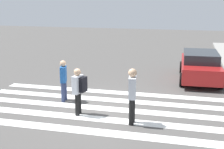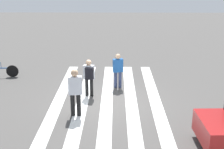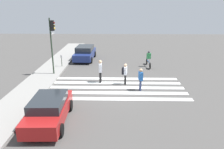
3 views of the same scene
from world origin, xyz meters
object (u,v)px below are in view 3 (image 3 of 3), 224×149
Objects in this scene: pedestrian_adult_blue_shirt at (125,72)px; cyclist_mid_street at (149,58)px; car_parked_far_curb at (49,110)px; parking_meter at (61,58)px; pedestrian_adult_tall_backpack at (100,70)px; car_parked_silver_sedan at (85,53)px; pedestrian_child_with_backpack at (141,78)px; traffic_light at (52,36)px.

cyclist_mid_street is at bearing 164.97° from pedestrian_adult_blue_shirt.
car_parked_far_curb is at bearing 145.32° from cyclist_mid_street.
pedestrian_adult_tall_backpack reaches higher than parking_meter.
car_parked_far_curb is at bearing -28.40° from pedestrian_adult_tall_backpack.
car_parked_far_curb is 0.93× the size of car_parked_silver_sedan.
pedestrian_adult_tall_backpack is at bearing -88.77° from pedestrian_adult_blue_shirt.
pedestrian_adult_blue_shirt reaches higher than cyclist_mid_street.
pedestrian_child_with_backpack is at bearing -50.78° from car_parked_far_curb.
traffic_light is 9.42m from cyclist_mid_street.
pedestrian_adult_blue_shirt is 0.71× the size of cyclist_mid_street.
parking_meter is at bearing 151.89° from car_parked_silver_sedan.
car_parked_far_curb is (-6.20, 2.25, -0.30)m from pedestrian_adult_tall_backpack.
pedestrian_adult_tall_backpack is 0.39× the size of car_parked_silver_sedan.
pedestrian_child_with_backpack is 0.89× the size of pedestrian_adult_tall_backpack.
car_parked_far_curb is (-10.89, 6.70, -0.13)m from cyclist_mid_street.
cyclist_mid_street reaches higher than car_parked_silver_sedan.
parking_meter is at bearing -0.62° from traffic_light.
pedestrian_adult_blue_shirt is 5.64m from cyclist_mid_street.
cyclist_mid_street is at bearing -86.29° from parking_meter.
traffic_light is at bearing -129.85° from pedestrian_child_with_backpack.
pedestrian_child_with_backpack is 6.99m from car_parked_far_curb.
pedestrian_child_with_backpack is at bearing 164.04° from cyclist_mid_street.
parking_meter is 7.51m from pedestrian_adult_blue_shirt.
traffic_light is 3.84× the size of parking_meter.
traffic_light is 3.41m from parking_meter.
pedestrian_child_with_backpack is at bearing 52.66° from pedestrian_adult_blue_shirt.
pedestrian_adult_tall_backpack is (-4.13, -4.10, 0.08)m from parking_meter.
traffic_light reaches higher than pedestrian_child_with_backpack.
traffic_light is 5.09m from pedestrian_adult_tall_backpack.
traffic_light is at bearing 105.63° from cyclist_mid_street.
parking_meter is 0.27× the size of car_parked_silver_sedan.
car_parked_far_curb is at bearing -63.34° from pedestrian_child_with_backpack.
pedestrian_adult_tall_backpack is at bearing -113.38° from traffic_light.
parking_meter is 5.82m from pedestrian_adult_tall_backpack.
car_parked_far_curb is (-5.85, 4.17, -0.23)m from pedestrian_adult_blue_shirt.
pedestrian_adult_blue_shirt is at bearing -126.65° from parking_meter.
traffic_light reaches higher than car_parked_far_curb.
cyclist_mid_street reaches higher than parking_meter.
pedestrian_adult_tall_backpack is 0.42× the size of car_parked_far_curb.
pedestrian_child_with_backpack is 0.35× the size of car_parked_silver_sedan.
pedestrian_child_with_backpack is at bearing -115.37° from traffic_light.
cyclist_mid_street is (6.29, -1.44, -0.06)m from pedestrian_child_with_backpack.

